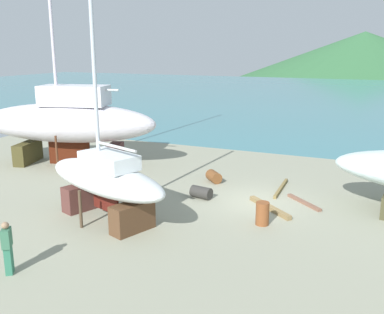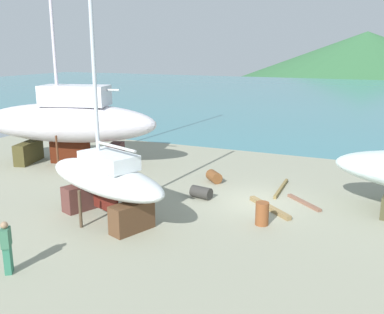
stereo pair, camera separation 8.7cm
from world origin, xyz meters
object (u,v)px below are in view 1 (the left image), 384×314
sailboat_large_starboard (68,121)px  worker (7,247)px  sailboat_mid_port (105,180)px  barrel_rust_near (201,192)px  barrel_blue_faded (262,213)px  barrel_tipped_left (214,177)px

sailboat_large_starboard → worker: sailboat_large_starboard is taller
sailboat_mid_port → barrel_rust_near: (2.48, 3.88, -1.38)m
barrel_blue_faded → barrel_rust_near: bearing=150.7°
sailboat_mid_port → barrel_rust_near: 4.80m
barrel_rust_near → sailboat_mid_port: bearing=-122.6°
barrel_blue_faded → sailboat_large_starboard: bearing=161.2°
sailboat_large_starboard → worker: (6.70, -11.15, -1.70)m
barrel_blue_faded → barrel_rust_near: (-3.35, 1.88, -0.18)m
sailboat_mid_port → barrel_blue_faded: 6.27m
worker → sailboat_large_starboard: bearing=-93.5°
sailboat_mid_port → sailboat_large_starboard: size_ratio=0.58×
sailboat_mid_port → barrel_blue_faded: bearing=-141.0°
sailboat_large_starboard → worker: 13.11m
barrel_tipped_left → worker: bearing=-101.6°
barrel_blue_faded → barrel_rust_near: 3.84m
sailboat_large_starboard → sailboat_mid_port: bearing=122.5°
sailboat_mid_port → barrel_rust_near: bearing=-102.4°
sailboat_large_starboard → barrel_blue_faded: (12.74, -4.34, -2.11)m
sailboat_mid_port → worker: bearing=107.5°
sailboat_large_starboard → barrel_blue_faded: size_ratio=17.99×
barrel_blue_faded → worker: bearing=-131.6°
sailboat_mid_port → barrel_rust_near: size_ratio=10.07×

